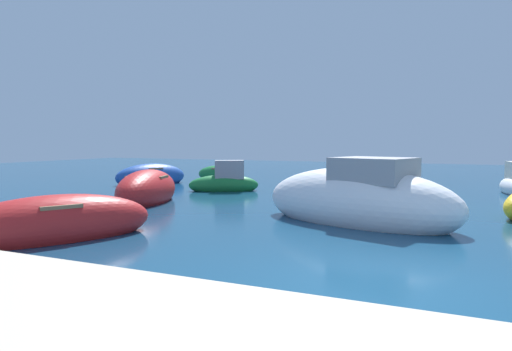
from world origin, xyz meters
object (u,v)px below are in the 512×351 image
at_px(moored_boat_9, 225,182).
at_px(moored_boat_4, 360,182).
at_px(moored_boat_0, 359,201).
at_px(moored_boat_8, 56,223).
at_px(moored_boat_3, 147,190).
at_px(moored_boat_1, 151,177).
at_px(moored_boat_5, 221,174).

bearing_deg(moored_boat_9, moored_boat_4, -176.85).
relative_size(moored_boat_0, moored_boat_8, 1.33).
relative_size(moored_boat_0, moored_boat_9, 1.92).
bearing_deg(moored_boat_3, moored_boat_1, -162.29).
distance_m(moored_boat_0, moored_boat_3, 7.79).
bearing_deg(moored_boat_4, moored_boat_3, -50.01).
distance_m(moored_boat_3, moored_boat_5, 9.66).
bearing_deg(moored_boat_0, moored_boat_8, 58.11).
bearing_deg(moored_boat_0, moored_boat_4, -61.11).
height_order(moored_boat_0, moored_boat_4, moored_boat_0).
xyz_separation_m(moored_boat_0, moored_boat_3, (-7.71, 1.14, -0.18)).
xyz_separation_m(moored_boat_0, moored_boat_4, (-1.76, 8.84, -0.27)).
bearing_deg(moored_boat_9, moored_boat_8, 67.09).
xyz_separation_m(moored_boat_1, moored_boat_9, (4.88, -1.30, 0.02)).
height_order(moored_boat_4, moored_boat_5, moored_boat_4).
distance_m(moored_boat_1, moored_boat_4, 10.24).
bearing_deg(moored_boat_8, moored_boat_1, -124.28).
xyz_separation_m(moored_boat_1, moored_boat_5, (1.93, 3.77, -0.08)).
relative_size(moored_boat_8, moored_boat_9, 1.44).
height_order(moored_boat_1, moored_boat_8, moored_boat_1).
distance_m(moored_boat_1, moored_boat_9, 5.05).
bearing_deg(moored_boat_1, moored_boat_3, 61.36).
relative_size(moored_boat_3, moored_boat_5, 1.37).
bearing_deg(moored_boat_4, moored_boat_8, -28.15).
relative_size(moored_boat_1, moored_boat_5, 1.22).
distance_m(moored_boat_5, moored_boat_8, 15.92).
bearing_deg(moored_boat_5, moored_boat_3, 112.77).
bearing_deg(moored_boat_3, moored_boat_0, 63.49).
relative_size(moored_boat_5, moored_boat_8, 0.73).
bearing_deg(moored_boat_1, moored_boat_9, 100.58).
height_order(moored_boat_3, moored_boat_5, moored_boat_3).
xyz_separation_m(moored_boat_0, moored_boat_8, (-5.62, -4.80, -0.23)).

